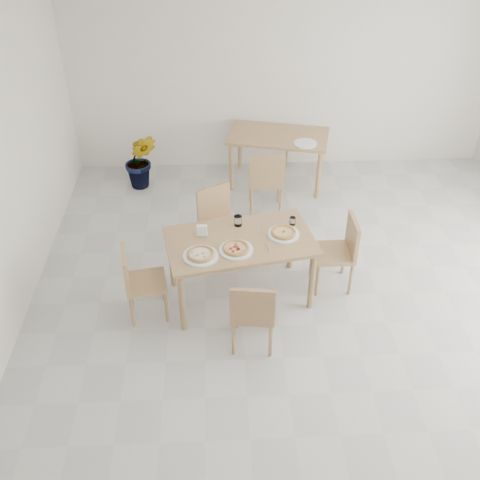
{
  "coord_description": "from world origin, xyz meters",
  "views": [
    {
      "loc": [
        -0.96,
        -4.1,
        4.07
      ],
      "look_at": [
        -0.75,
        0.48,
        0.75
      ],
      "focal_mm": 42.0,
      "sensor_mm": 36.0,
      "label": 1
    }
  ],
  "objects_px": {
    "tumbler_b": "(293,221)",
    "chair_back_s": "(266,178)",
    "plate_mushroom": "(201,256)",
    "chair_north": "(219,218)",
    "chair_west": "(138,279)",
    "second_table": "(278,141)",
    "pizza_pepperoni": "(236,248)",
    "tumbler_a": "(238,221)",
    "chair_back_n": "(283,130)",
    "pizza_mushroom": "(201,254)",
    "main_table": "(240,246)",
    "plate_empty": "(305,144)",
    "plate_margherita": "(283,234)",
    "chair_south": "(253,311)",
    "napkin_holder": "(202,231)",
    "potted_plant": "(141,160)",
    "plate_pepperoni": "(236,250)",
    "pizza_margherita": "(284,232)",
    "chair_east": "(341,248)"
  },
  "relations": [
    {
      "from": "tumbler_a",
      "to": "chair_back_n",
      "type": "bearing_deg",
      "value": 74.65
    },
    {
      "from": "tumbler_b",
      "to": "potted_plant",
      "type": "distance_m",
      "value": 2.85
    },
    {
      "from": "pizza_mushroom",
      "to": "napkin_holder",
      "type": "distance_m",
      "value": 0.35
    },
    {
      "from": "chair_south",
      "to": "tumbler_b",
      "type": "height_order",
      "value": "tumbler_b"
    },
    {
      "from": "tumbler_b",
      "to": "napkin_holder",
      "type": "relative_size",
      "value": 0.66
    },
    {
      "from": "plate_pepperoni",
      "to": "chair_back_s",
      "type": "bearing_deg",
      "value": 75.8
    },
    {
      "from": "plate_margherita",
      "to": "plate_empty",
      "type": "xyz_separation_m",
      "value": [
        0.52,
        2.05,
        0.0
      ]
    },
    {
      "from": "main_table",
      "to": "pizza_pepperoni",
      "type": "xyz_separation_m",
      "value": [
        -0.05,
        -0.18,
        0.12
      ]
    },
    {
      "from": "tumbler_a",
      "to": "chair_south",
      "type": "bearing_deg",
      "value": -84.68
    },
    {
      "from": "plate_margherita",
      "to": "chair_south",
      "type": "bearing_deg",
      "value": -113.73
    },
    {
      "from": "plate_pepperoni",
      "to": "pizza_mushroom",
      "type": "distance_m",
      "value": 0.36
    },
    {
      "from": "main_table",
      "to": "chair_east",
      "type": "relative_size",
      "value": 1.9
    },
    {
      "from": "chair_west",
      "to": "chair_back_n",
      "type": "bearing_deg",
      "value": -37.86
    },
    {
      "from": "napkin_holder",
      "to": "chair_back_s",
      "type": "bearing_deg",
      "value": 67.26
    },
    {
      "from": "chair_back_s",
      "to": "chair_west",
      "type": "bearing_deg",
      "value": 54.69
    },
    {
      "from": "pizza_pepperoni",
      "to": "chair_west",
      "type": "bearing_deg",
      "value": -177.03
    },
    {
      "from": "chair_south",
      "to": "chair_back_s",
      "type": "distance_m",
      "value": 2.43
    },
    {
      "from": "pizza_mushroom",
      "to": "chair_north",
      "type": "bearing_deg",
      "value": 79.89
    },
    {
      "from": "chair_west",
      "to": "pizza_margherita",
      "type": "height_order",
      "value": "chair_west"
    },
    {
      "from": "main_table",
      "to": "chair_south",
      "type": "bearing_deg",
      "value": -94.66
    },
    {
      "from": "tumbler_a",
      "to": "plate_empty",
      "type": "distance_m",
      "value": 2.09
    },
    {
      "from": "tumbler_b",
      "to": "napkin_holder",
      "type": "xyz_separation_m",
      "value": [
        -0.95,
        -0.17,
        0.02
      ]
    },
    {
      "from": "chair_south",
      "to": "chair_back_n",
      "type": "distance_m",
      "value": 4.01
    },
    {
      "from": "plate_empty",
      "to": "tumbler_a",
      "type": "bearing_deg",
      "value": -117.76
    },
    {
      "from": "chair_west",
      "to": "plate_empty",
      "type": "bearing_deg",
      "value": -50.18
    },
    {
      "from": "chair_north",
      "to": "pizza_mushroom",
      "type": "xyz_separation_m",
      "value": [
        -0.19,
        -1.04,
        0.28
      ]
    },
    {
      "from": "plate_pepperoni",
      "to": "pizza_margherita",
      "type": "xyz_separation_m",
      "value": [
        0.5,
        0.25,
        0.02
      ]
    },
    {
      "from": "pizza_margherita",
      "to": "chair_back_n",
      "type": "xyz_separation_m",
      "value": [
        0.34,
        3.12,
        -0.33
      ]
    },
    {
      "from": "pizza_margherita",
      "to": "chair_back_n",
      "type": "relative_size",
      "value": 0.43
    },
    {
      "from": "plate_pepperoni",
      "to": "plate_empty",
      "type": "bearing_deg",
      "value": 66.19
    },
    {
      "from": "plate_mushroom",
      "to": "chair_north",
      "type": "bearing_deg",
      "value": 79.89
    },
    {
      "from": "main_table",
      "to": "second_table",
      "type": "relative_size",
      "value": 1.09
    },
    {
      "from": "tumbler_b",
      "to": "plate_pepperoni",
      "type": "bearing_deg",
      "value": -144.6
    },
    {
      "from": "pizza_margherita",
      "to": "potted_plant",
      "type": "height_order",
      "value": "potted_plant"
    },
    {
      "from": "main_table",
      "to": "pizza_mushroom",
      "type": "bearing_deg",
      "value": -157.55
    },
    {
      "from": "pizza_mushroom",
      "to": "tumbler_b",
      "type": "height_order",
      "value": "tumbler_b"
    },
    {
      "from": "chair_north",
      "to": "second_table",
      "type": "distance_m",
      "value": 1.85
    },
    {
      "from": "main_table",
      "to": "potted_plant",
      "type": "bearing_deg",
      "value": 106.59
    },
    {
      "from": "chair_back_n",
      "to": "potted_plant",
      "type": "height_order",
      "value": "potted_plant"
    },
    {
      "from": "chair_south",
      "to": "plate_margherita",
      "type": "distance_m",
      "value": 0.94
    },
    {
      "from": "plate_mushroom",
      "to": "chair_south",
      "type": "bearing_deg",
      "value": -46.1
    },
    {
      "from": "pizza_mushroom",
      "to": "tumbler_b",
      "type": "distance_m",
      "value": 1.09
    },
    {
      "from": "chair_north",
      "to": "chair_west",
      "type": "relative_size",
      "value": 1.06
    },
    {
      "from": "potted_plant",
      "to": "pizza_margherita",
      "type": "bearing_deg",
      "value": -53.83
    },
    {
      "from": "tumbler_b",
      "to": "chair_back_s",
      "type": "relative_size",
      "value": 0.09
    },
    {
      "from": "tumbler_a",
      "to": "pizza_margherita",
      "type": "bearing_deg",
      "value": -23.35
    },
    {
      "from": "chair_west",
      "to": "second_table",
      "type": "height_order",
      "value": "chair_west"
    },
    {
      "from": "tumbler_a",
      "to": "chair_back_n",
      "type": "relative_size",
      "value": 0.14
    },
    {
      "from": "chair_west",
      "to": "pizza_pepperoni",
      "type": "relative_size",
      "value": 2.45
    },
    {
      "from": "napkin_holder",
      "to": "potted_plant",
      "type": "relative_size",
      "value": 0.16
    }
  ]
}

